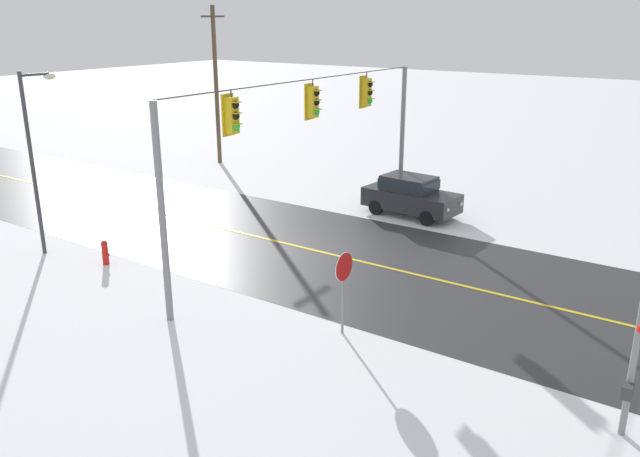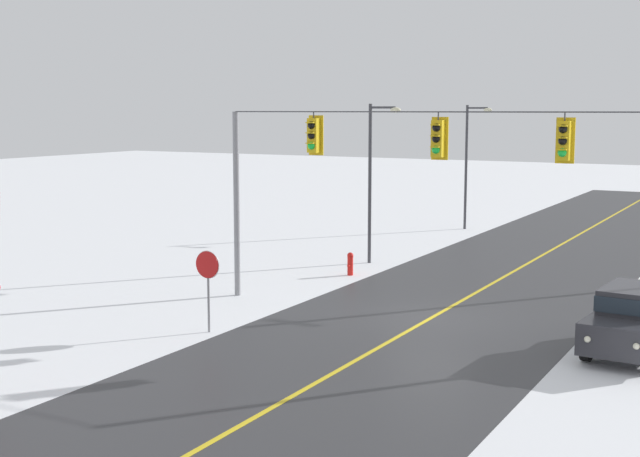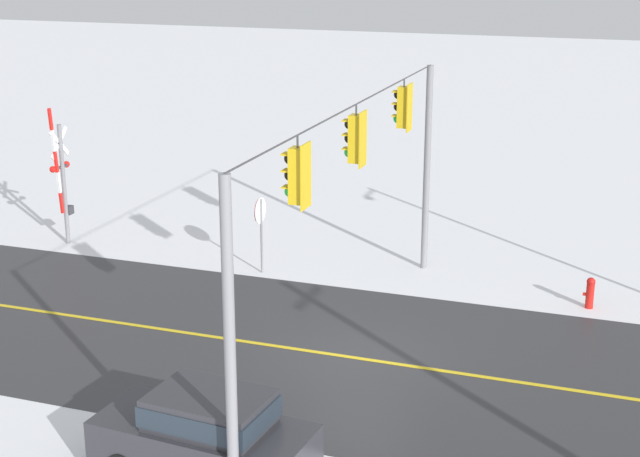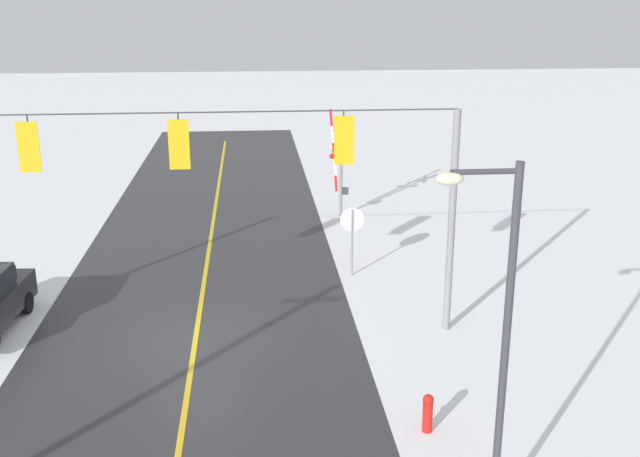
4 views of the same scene
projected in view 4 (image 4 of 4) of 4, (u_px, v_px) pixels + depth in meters
ground_plane at (196, 339)px, 20.40m from camera, size 160.00×160.00×0.00m
signal_span at (188, 186)px, 19.14m from camera, size 14.20×0.47×6.22m
stop_sign at (352, 226)px, 24.65m from camera, size 0.80×0.09×2.35m
railroad_crossing at (340, 164)px, 31.37m from camera, size 1.00×0.31×4.60m
streetlamp_near at (495, 316)px, 12.26m from camera, size 1.39×0.28×6.50m
fire_hydrant at (428, 412)px, 15.91m from camera, size 0.24×0.31×0.88m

